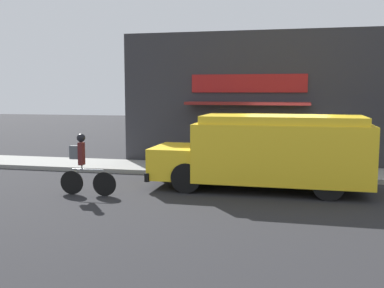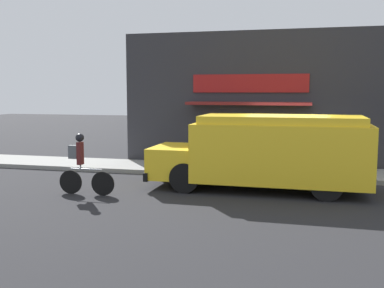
# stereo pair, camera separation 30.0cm
# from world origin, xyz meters

# --- Properties ---
(ground_plane) EXTENTS (70.00, 70.00, 0.00)m
(ground_plane) POSITION_xyz_m (0.00, 0.00, 0.00)
(ground_plane) COLOR #232326
(sidewalk) EXTENTS (28.00, 2.14, 0.15)m
(sidewalk) POSITION_xyz_m (0.00, 1.07, 0.07)
(sidewalk) COLOR gray
(sidewalk) RESTS_ON ground_plane
(storefront) EXTENTS (12.25, 1.04, 4.93)m
(storefront) POSITION_xyz_m (-0.06, 2.29, 2.47)
(storefront) COLOR #2D2D33
(storefront) RESTS_ON ground_plane
(school_bus) EXTENTS (6.08, 2.62, 2.11)m
(school_bus) POSITION_xyz_m (-0.46, -1.43, 1.11)
(school_bus) COLOR yellow
(school_bus) RESTS_ON ground_plane
(cyclist) EXTENTS (1.59, 0.23, 1.66)m
(cyclist) POSITION_xyz_m (-5.26, -3.17, 0.83)
(cyclist) COLOR black
(cyclist) RESTS_ON ground_plane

